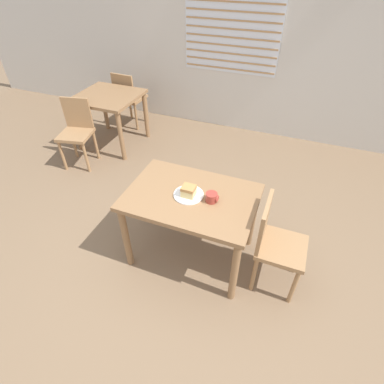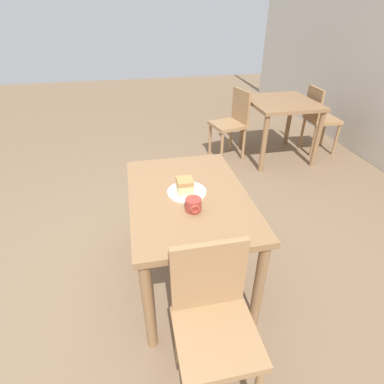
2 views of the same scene
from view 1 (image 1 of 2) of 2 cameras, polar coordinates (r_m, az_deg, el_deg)
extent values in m
plane|color=#7A6047|center=(2.73, -3.50, -17.12)|extent=(14.00, 14.00, 0.00)
cube|color=beige|center=(4.50, 13.71, 27.49)|extent=(10.00, 0.06, 2.80)
cube|color=white|center=(4.54, 7.63, 28.46)|extent=(1.32, 0.01, 1.12)
cube|color=#AD7F51|center=(4.66, 7.01, 22.30)|extent=(1.29, 0.01, 0.02)
cube|color=#AD7F51|center=(4.63, 7.12, 23.50)|extent=(1.29, 0.01, 0.02)
cube|color=#AD7F51|center=(4.60, 7.23, 24.71)|extent=(1.29, 0.01, 0.02)
cube|color=#AD7F51|center=(4.58, 7.34, 25.94)|extent=(1.29, 0.01, 0.02)
cube|color=#AD7F51|center=(4.55, 7.46, 27.18)|extent=(1.29, 0.01, 0.02)
cube|color=#AD7F51|center=(4.53, 7.58, 28.44)|extent=(1.29, 0.01, 0.02)
cube|color=#AD7F51|center=(4.51, 7.71, 29.70)|extent=(1.29, 0.01, 0.02)
cube|color=#AD7F51|center=(4.50, 7.84, 30.98)|extent=(1.29, 0.01, 0.02)
cube|color=#AD7F51|center=(4.48, 7.97, 32.26)|extent=(1.29, 0.01, 0.02)
cube|color=olive|center=(2.43, -0.15, -1.02)|extent=(1.06, 0.73, 0.04)
cylinder|color=olive|center=(2.66, -12.47, -8.52)|extent=(0.06, 0.06, 0.68)
cylinder|color=olive|center=(2.40, 8.08, -14.91)|extent=(0.06, 0.06, 0.68)
cylinder|color=olive|center=(3.03, -6.40, -0.38)|extent=(0.06, 0.06, 0.68)
cylinder|color=olive|center=(2.81, 11.43, -4.97)|extent=(0.06, 0.06, 0.68)
cube|color=olive|center=(4.36, -15.81, 17.12)|extent=(0.82, 0.78, 0.04)
cylinder|color=olive|center=(4.48, -21.24, 11.38)|extent=(0.06, 0.06, 0.69)
cylinder|color=olive|center=(4.07, -13.36, 10.16)|extent=(0.06, 0.06, 0.69)
cylinder|color=olive|center=(4.95, -16.35, 15.11)|extent=(0.06, 0.06, 0.69)
cylinder|color=olive|center=(4.57, -8.78, 14.20)|extent=(0.06, 0.06, 0.69)
cube|color=#9E754C|center=(2.50, 16.75, -10.09)|extent=(0.38, 0.38, 0.04)
cylinder|color=#9E754C|center=(2.59, 18.81, -16.71)|extent=(0.04, 0.04, 0.42)
cylinder|color=#9E754C|center=(2.79, 19.56, -11.51)|extent=(0.04, 0.04, 0.42)
cylinder|color=#9E754C|center=(2.58, 11.72, -15.09)|extent=(0.04, 0.04, 0.42)
cylinder|color=#9E754C|center=(2.78, 13.12, -10.01)|extent=(0.04, 0.04, 0.42)
cube|color=#9E754C|center=(2.35, 13.59, -5.67)|extent=(0.03, 0.36, 0.39)
cube|color=#9E754C|center=(4.09, -21.32, 10.13)|extent=(0.45, 0.45, 0.04)
cylinder|color=#9E754C|center=(4.16, -23.42, 6.34)|extent=(0.04, 0.04, 0.42)
cylinder|color=#9E754C|center=(4.01, -19.50, 6.15)|extent=(0.04, 0.04, 0.42)
cylinder|color=#9E754C|center=(4.39, -21.60, 8.63)|extent=(0.04, 0.04, 0.42)
cylinder|color=#9E754C|center=(4.25, -17.81, 8.52)|extent=(0.04, 0.04, 0.42)
cube|color=#9E754C|center=(4.14, -21.02, 13.92)|extent=(0.35, 0.11, 0.39)
cube|color=#9E754C|center=(4.97, -11.48, 17.16)|extent=(0.39, 0.39, 0.04)
cylinder|color=#9E754C|center=(5.09, -8.61, 15.26)|extent=(0.04, 0.04, 0.42)
cylinder|color=#9E754C|center=(5.26, -11.67, 15.71)|extent=(0.04, 0.04, 0.42)
cylinder|color=#9E754C|center=(4.86, -10.58, 13.78)|extent=(0.04, 0.04, 0.42)
cylinder|color=#9E754C|center=(5.03, -13.69, 14.27)|extent=(0.04, 0.04, 0.42)
cube|color=#9E754C|center=(4.76, -13.03, 18.75)|extent=(0.36, 0.05, 0.39)
cylinder|color=white|center=(2.41, -0.65, -0.51)|extent=(0.24, 0.24, 0.01)
cube|color=#E0C67F|center=(2.38, -0.67, -0.05)|extent=(0.10, 0.09, 0.06)
cube|color=#B27F47|center=(2.35, -0.67, 0.78)|extent=(0.11, 0.10, 0.03)
cylinder|color=#9E382D|center=(2.34, 3.72, -1.01)|extent=(0.09, 0.09, 0.08)
torus|color=#9E382D|center=(2.33, 4.80, -1.28)|extent=(0.02, 0.06, 0.06)
camera|label=2|loc=(1.75, 49.31, 6.96)|focal=28.00mm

